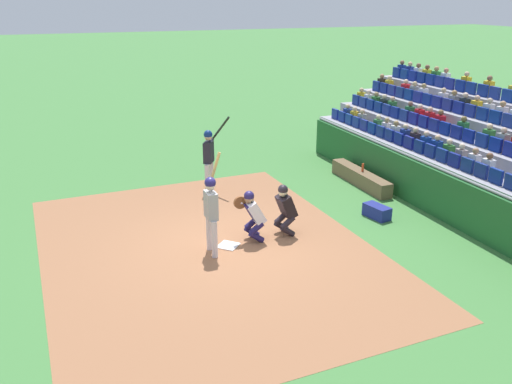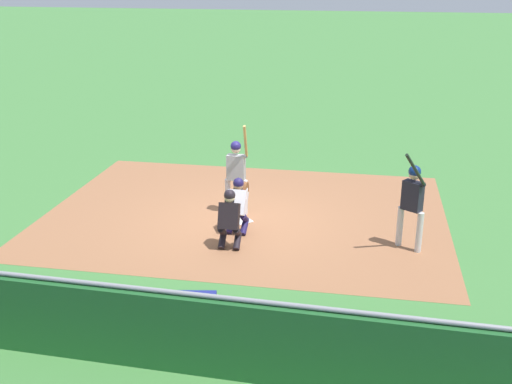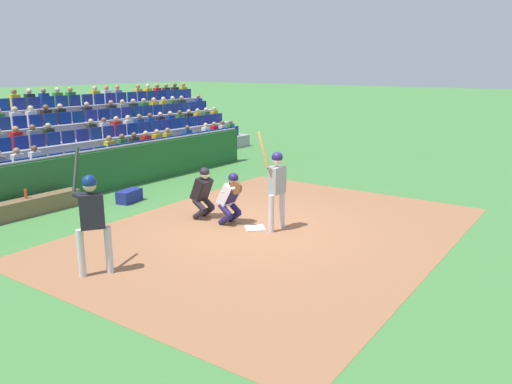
% 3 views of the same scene
% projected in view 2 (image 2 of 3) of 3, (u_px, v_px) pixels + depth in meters
% --- Properties ---
extents(ground_plane, '(160.00, 160.00, 0.00)m').
position_uv_depth(ground_plane, '(241.00, 221.00, 14.35)').
color(ground_plane, '#437F3D').
extents(infield_dirt_patch, '(9.65, 7.39, 0.01)m').
position_uv_depth(infield_dirt_patch, '(246.00, 213.00, 14.81)').
color(infield_dirt_patch, '#9C6543').
rests_on(infield_dirt_patch, ground_plane).
extents(home_plate_marker, '(0.62, 0.62, 0.02)m').
position_uv_depth(home_plate_marker, '(241.00, 220.00, 14.35)').
color(home_plate_marker, white).
rests_on(home_plate_marker, infield_dirt_patch).
extents(batter_at_plate, '(0.59, 0.47, 2.25)m').
position_uv_depth(batter_at_plate, '(236.00, 169.00, 14.42)').
color(batter_at_plate, silver).
rests_on(batter_at_plate, ground_plane).
extents(catcher_crouching, '(0.47, 0.71, 1.26)m').
position_uv_depth(catcher_crouching, '(238.00, 202.00, 13.52)').
color(catcher_crouching, '#221A4F').
rests_on(catcher_crouching, ground_plane).
extents(home_plate_umpire, '(0.48, 0.48, 1.29)m').
position_uv_depth(home_plate_umpire, '(229.00, 217.00, 12.74)').
color(home_plate_umpire, black).
rests_on(home_plate_umpire, ground_plane).
extents(dugout_wall, '(12.62, 0.24, 1.29)m').
position_uv_depth(dugout_wall, '(149.00, 328.00, 8.92)').
color(dugout_wall, '#1F5A29').
rests_on(dugout_wall, ground_plane).
extents(dugout_bench, '(2.80, 0.40, 0.44)m').
position_uv_depth(dugout_bench, '(330.00, 352.00, 9.05)').
color(dugout_bench, brown).
rests_on(dugout_bench, ground_plane).
extents(water_bottle_on_bench, '(0.07, 0.07, 0.24)m').
position_uv_depth(water_bottle_on_bench, '(328.00, 333.00, 8.92)').
color(water_bottle_on_bench, '#D54421').
rests_on(water_bottle_on_bench, dugout_bench).
extents(equipment_duffel_bag, '(0.78, 0.50, 0.33)m').
position_uv_depth(equipment_duffel_bag, '(195.00, 304.00, 10.46)').
color(equipment_duffel_bag, navy).
rests_on(equipment_duffel_bag, ground_plane).
extents(on_deck_batter, '(0.57, 0.83, 2.22)m').
position_uv_depth(on_deck_batter, '(412.00, 198.00, 12.55)').
color(on_deck_batter, silver).
rests_on(on_deck_batter, ground_plane).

